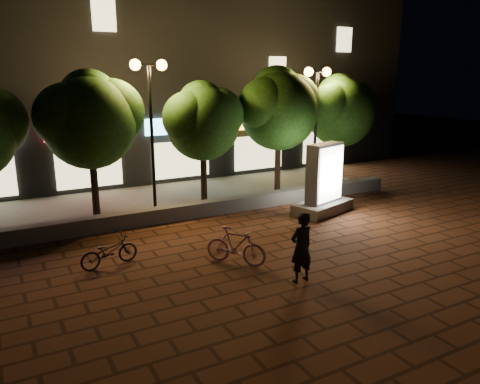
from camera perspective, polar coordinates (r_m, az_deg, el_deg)
ground at (r=12.79m, az=3.49°, el=-7.51°), size 80.00×80.00×0.00m
retaining_wall at (r=16.05m, az=-4.06°, el=-1.99°), size 16.00×0.45×0.50m
sidewalk at (r=18.33m, az=-7.29°, el=-0.68°), size 16.00×5.00×0.08m
building_block at (r=23.89m, az=-13.56°, el=14.53°), size 28.00×8.12×11.30m
tree_left at (r=15.83m, az=-18.10°, el=8.90°), size 3.60×3.00×4.89m
tree_mid at (r=17.04m, az=-4.59°, el=9.11°), size 3.24×2.70×4.50m
tree_right at (r=18.60m, az=4.89°, el=10.62°), size 3.72×3.10×5.07m
tree_far_right at (r=20.53m, az=12.48°, el=10.13°), size 3.48×2.90×4.76m
street_lamp_left at (r=16.01m, az=-11.11°, el=11.48°), size 1.26×0.36×5.18m
street_lamp_right at (r=19.32m, az=9.52°, el=11.59°), size 1.26×0.36×4.98m
ad_kiosk at (r=16.42m, az=10.37°, el=0.87°), size 2.51×1.76×2.47m
scooter_pink at (r=11.85m, az=-0.53°, el=-6.73°), size 1.39×1.57×0.99m
rider at (r=10.86m, az=7.63°, el=-6.84°), size 0.66×0.47×1.71m
scooter_parked at (r=12.23m, az=-15.96°, el=-7.11°), size 1.58×0.78×0.79m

